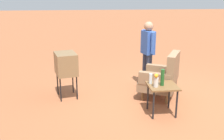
{
  "coord_description": "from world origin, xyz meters",
  "views": [
    {
      "loc": [
        5.42,
        -1.72,
        2.32
      ],
      "look_at": [
        -0.13,
        -1.12,
        0.65
      ],
      "focal_mm": 42.21,
      "sensor_mm": 36.0,
      "label": 1
    }
  ],
  "objects": [
    {
      "name": "bottle_wine_green",
      "position": [
        0.8,
        -0.26,
        0.75
      ],
      "size": [
        0.07,
        0.07,
        0.32
      ],
      "primitive_type": "cylinder",
      "color": "#1E5623",
      "rests_on": "side_table"
    },
    {
      "name": "person_standing",
      "position": [
        -0.73,
        -0.18,
        0.94
      ],
      "size": [
        0.56,
        0.3,
        1.64
      ],
      "color": "#2D3347",
      "rests_on": "ground"
    },
    {
      "name": "bottle_short_clear",
      "position": [
        0.67,
        -0.45,
        0.69
      ],
      "size": [
        0.06,
        0.06,
        0.2
      ],
      "primitive_type": "cylinder",
      "color": "silver",
      "rests_on": "side_table"
    },
    {
      "name": "flower_vase",
      "position": [
        0.86,
        -0.4,
        0.74
      ],
      "size": [
        0.15,
        0.1,
        0.27
      ],
      "color": "silver",
      "rests_on": "side_table"
    },
    {
      "name": "tv_on_stand",
      "position": [
        -0.27,
        -2.13,
        0.78
      ],
      "size": [
        0.69,
        0.57,
        1.03
      ],
      "color": "black",
      "rests_on": "ground"
    },
    {
      "name": "armchair",
      "position": [
        0.05,
        -0.02,
        0.5
      ],
      "size": [
        1.04,
        1.04,
        1.06
      ],
      "color": "brown",
      "rests_on": "ground"
    },
    {
      "name": "ground_plane",
      "position": [
        0.0,
        0.0,
        0.0
      ],
      "size": [
        60.0,
        60.0,
        0.0
      ],
      "primitive_type": "plane",
      "color": "#A05B38"
    },
    {
      "name": "side_table",
      "position": [
        0.79,
        -0.24,
        0.51
      ],
      "size": [
        0.56,
        0.56,
        0.59
      ],
      "color": "black",
      "rests_on": "ground"
    }
  ]
}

